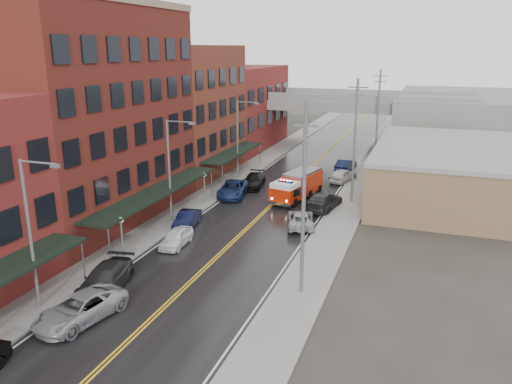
% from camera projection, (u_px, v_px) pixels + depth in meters
% --- Properties ---
extents(road, '(11.00, 160.00, 0.02)m').
position_uv_depth(road, '(267.00, 210.00, 47.05)').
color(road, black).
rests_on(road, ground).
extents(sidewalk_left, '(3.00, 160.00, 0.15)m').
position_uv_depth(sidewalk_left, '(197.00, 202.00, 49.35)').
color(sidewalk_left, slate).
rests_on(sidewalk_left, ground).
extents(sidewalk_right, '(3.00, 160.00, 0.15)m').
position_uv_depth(sidewalk_right, '(344.00, 218.00, 44.71)').
color(sidewalk_right, slate).
rests_on(sidewalk_right, ground).
extents(curb_left, '(0.30, 160.00, 0.15)m').
position_uv_depth(curb_left, '(212.00, 203.00, 48.83)').
color(curb_left, gray).
rests_on(curb_left, ground).
extents(curb_right, '(0.30, 160.00, 0.15)m').
position_uv_depth(curb_right, '(326.00, 216.00, 45.24)').
color(curb_right, gray).
rests_on(curb_right, ground).
extents(brick_building_b, '(9.00, 20.00, 18.00)m').
position_uv_depth(brick_building_b, '(93.00, 118.00, 42.43)').
color(brick_building_b, '#581E17').
rests_on(brick_building_b, ground).
extents(brick_building_c, '(9.00, 15.00, 15.00)m').
position_uv_depth(brick_building_c, '(187.00, 111.00, 58.70)').
color(brick_building_c, maroon).
rests_on(brick_building_c, ground).
extents(brick_building_far, '(9.00, 20.00, 12.00)m').
position_uv_depth(brick_building_far, '(241.00, 108.00, 74.97)').
color(brick_building_far, maroon).
rests_on(brick_building_far, ground).
extents(tan_building, '(14.00, 22.00, 5.00)m').
position_uv_depth(tan_building, '(448.00, 174.00, 50.33)').
color(tan_building, olive).
rests_on(tan_building, ground).
extents(right_far_block, '(18.00, 30.00, 8.00)m').
position_uv_depth(right_far_block, '(459.00, 120.00, 76.46)').
color(right_far_block, slate).
rests_on(right_far_block, ground).
extents(awning_1, '(2.60, 18.00, 3.09)m').
position_uv_depth(awning_1, '(157.00, 192.00, 42.26)').
color(awning_1, black).
rests_on(awning_1, ground).
extents(awning_2, '(2.60, 13.00, 3.09)m').
position_uv_depth(awning_2, '(234.00, 152.00, 58.11)').
color(awning_2, black).
rests_on(awning_2, ground).
extents(globe_lamp_1, '(0.44, 0.44, 3.12)m').
position_uv_depth(globe_lamp_1, '(121.00, 228.00, 35.76)').
color(globe_lamp_1, '#59595B').
rests_on(globe_lamp_1, ground).
extents(globe_lamp_2, '(0.44, 0.44, 3.12)m').
position_uv_depth(globe_lamp_2, '(204.00, 181.00, 48.44)').
color(globe_lamp_2, '#59595B').
rests_on(globe_lamp_2, ground).
extents(street_lamp_0, '(2.64, 0.22, 9.00)m').
position_uv_depth(street_lamp_0, '(32.00, 226.00, 27.76)').
color(street_lamp_0, '#59595B').
rests_on(street_lamp_0, ground).
extents(street_lamp_1, '(2.64, 0.22, 9.00)m').
position_uv_depth(street_lamp_1, '(172.00, 165.00, 42.25)').
color(street_lamp_1, '#59595B').
rests_on(street_lamp_1, ground).
extents(street_lamp_2, '(2.64, 0.22, 9.00)m').
position_uv_depth(street_lamp_2, '(240.00, 135.00, 56.75)').
color(street_lamp_2, '#59595B').
rests_on(street_lamp_2, ground).
extents(utility_pole_0, '(1.80, 0.24, 12.00)m').
position_uv_depth(utility_pole_0, '(304.00, 197.00, 29.41)').
color(utility_pole_0, '#59595B').
rests_on(utility_pole_0, ground).
extents(utility_pole_1, '(1.80, 0.24, 12.00)m').
position_uv_depth(utility_pole_1, '(355.00, 140.00, 47.53)').
color(utility_pole_1, '#59595B').
rests_on(utility_pole_1, ground).
extents(utility_pole_2, '(1.80, 0.24, 12.00)m').
position_uv_depth(utility_pole_2, '(378.00, 114.00, 65.65)').
color(utility_pole_2, '#59595B').
rests_on(utility_pole_2, ground).
extents(overpass, '(40.00, 10.00, 7.50)m').
position_uv_depth(overpass, '(334.00, 108.00, 74.37)').
color(overpass, slate).
rests_on(overpass, ground).
extents(fire_truck, '(4.17, 7.74, 2.70)m').
position_uv_depth(fire_truck, '(297.00, 185.00, 50.04)').
color(fire_truck, '#B51F08').
rests_on(fire_truck, ground).
extents(parked_car_left_2, '(3.61, 5.87, 1.52)m').
position_uv_depth(parked_car_left_2, '(80.00, 309.00, 27.82)').
color(parked_car_left_2, gray).
rests_on(parked_car_left_2, ground).
extents(parked_car_left_3, '(3.10, 5.68, 1.56)m').
position_uv_depth(parked_car_left_3, '(105.00, 279.00, 31.34)').
color(parked_car_left_3, black).
rests_on(parked_car_left_3, ground).
extents(parked_car_left_4, '(1.86, 4.03, 1.34)m').
position_uv_depth(parked_car_left_4, '(176.00, 237.00, 38.45)').
color(parked_car_left_4, white).
rests_on(parked_car_left_4, ground).
extents(parked_car_left_5, '(1.98, 4.24, 1.35)m').
position_uv_depth(parked_car_left_5, '(187.00, 219.00, 42.52)').
color(parked_car_left_5, black).
rests_on(parked_car_left_5, ground).
extents(parked_car_left_6, '(3.50, 5.94, 1.55)m').
position_uv_depth(parked_car_left_6, '(233.00, 189.00, 51.23)').
color(parked_car_left_6, navy).
rests_on(parked_car_left_6, ground).
extents(parked_car_left_7, '(2.66, 5.23, 1.46)m').
position_uv_depth(parked_car_left_7, '(253.00, 181.00, 54.53)').
color(parked_car_left_7, black).
rests_on(parked_car_left_7, ground).
extents(parked_car_right_0, '(3.39, 5.18, 1.32)m').
position_uv_depth(parked_car_right_0, '(301.00, 219.00, 42.57)').
color(parked_car_right_0, '#989BA0').
rests_on(parked_car_right_0, ground).
extents(parked_car_right_1, '(3.10, 5.91, 1.64)m').
position_uv_depth(parked_car_right_1, '(323.00, 201.00, 47.07)').
color(parked_car_right_1, black).
rests_on(parked_car_right_1, ground).
extents(parked_car_right_2, '(3.00, 4.83, 1.54)m').
position_uv_depth(parked_car_right_2, '(343.00, 175.00, 56.69)').
color(parked_car_right_2, beige).
rests_on(parked_car_right_2, ground).
extents(parked_car_right_3, '(2.16, 4.77, 1.52)m').
position_uv_depth(parked_car_right_3, '(346.00, 165.00, 61.55)').
color(parked_car_right_3, black).
rests_on(parked_car_right_3, ground).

